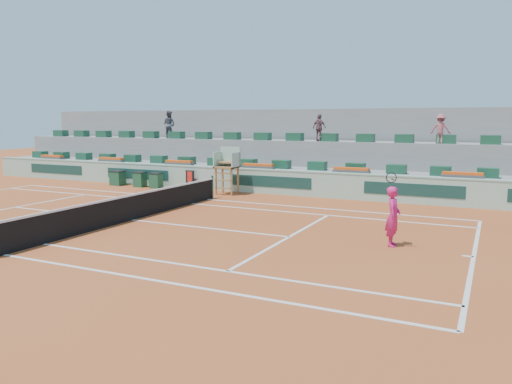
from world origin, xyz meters
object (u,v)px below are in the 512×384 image
at_px(player_bag, 200,187).
at_px(drink_cooler_a, 156,181).
at_px(tennis_player, 393,216).
at_px(umpire_chair, 228,164).

bearing_deg(player_bag, drink_cooler_a, 179.93).
bearing_deg(player_bag, tennis_player, -32.98).
xyz_separation_m(drink_cooler_a, tennis_player, (14.30, -7.43, 0.48)).
relative_size(umpire_chair, tennis_player, 1.05).
distance_m(player_bag, drink_cooler_a, 2.86).
bearing_deg(tennis_player, umpire_chair, 143.14).
bearing_deg(tennis_player, player_bag, 147.02).
bearing_deg(umpire_chair, drink_cooler_a, 177.20).
xyz_separation_m(umpire_chair, drink_cooler_a, (-4.69, 0.23, -1.12)).
xyz_separation_m(player_bag, umpire_chair, (1.84, -0.23, 1.34)).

